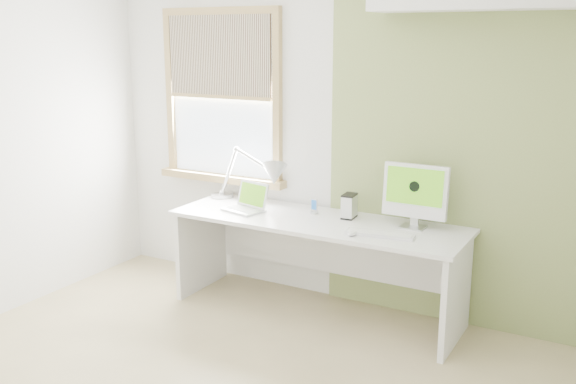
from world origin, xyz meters
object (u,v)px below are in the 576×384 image
Objects in this scene: external_drive at (349,206)px; imac at (415,192)px; desk at (320,243)px; desk_lamp at (264,176)px; laptop at (247,203)px.

external_drive is 0.39× the size of imac.
desk_lamp is at bearing 167.68° from desk.
desk is 0.64m from laptop.
imac is (1.27, 0.18, 0.20)m from laptop.
laptop reaches higher than desk.
external_drive is (0.75, -0.03, -0.14)m from desk_lamp.
laptop is at bearing -97.21° from desk_lamp.
external_drive reaches higher than desk.
desk is 4.81× the size of imac.
desk is 0.71m from desk_lamp.
imac is (0.49, 0.00, 0.16)m from external_drive.
imac reaches higher than external_drive.
desk is 0.35m from external_drive.
desk is 12.18× the size of external_drive.
desk_lamp is at bearing 177.84° from external_drive.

